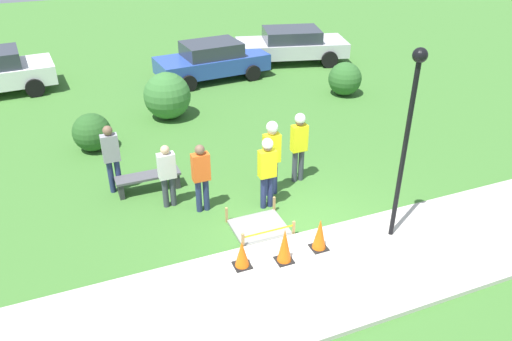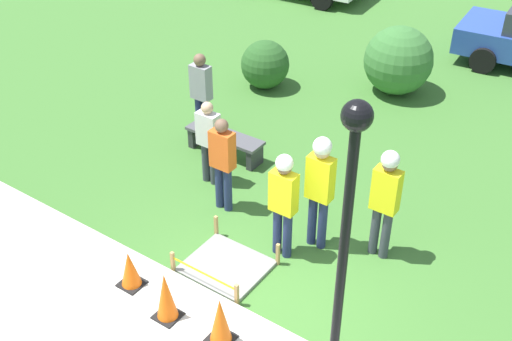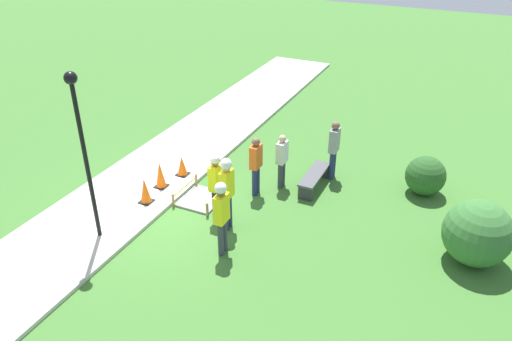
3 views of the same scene
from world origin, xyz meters
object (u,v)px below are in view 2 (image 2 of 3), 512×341
Objects in this scene: traffic_cone_far_patch at (166,296)px; lamppost_near at (345,236)px; worker_assistant at (320,182)px; traffic_cone_sidewalk_edge at (220,320)px; traffic_cone_near_patch at (130,269)px; worker_trainee at (283,197)px; bystander_in_orange_shirt at (223,159)px; park_bench at (225,140)px; bystander_in_white_shirt at (201,91)px; bystander_in_gray_shirt at (209,138)px; worker_supervisor at (386,195)px.

traffic_cone_far_patch is 3.39m from lamppost_near.
worker_assistant is (0.83, 2.56, 0.72)m from traffic_cone_far_patch.
lamppost_near reaches higher than traffic_cone_sidewalk_edge.
lamppost_near is (3.36, -0.22, 2.36)m from traffic_cone_near_patch.
traffic_cone_sidewalk_edge is 2.85m from lamppost_near.
worker_trainee is at bearing 133.49° from lamppost_near.
lamppost_near is at bearing -36.38° from bystander_in_orange_shirt.
bystander_in_white_shirt is (-0.76, 0.29, 0.70)m from park_bench.
lamppost_near reaches higher than bystander_in_gray_shirt.
worker_trainee reaches higher than traffic_cone_near_patch.
worker_assistant is (-0.01, 2.46, 0.75)m from traffic_cone_sidewalk_edge.
bystander_in_white_shirt reaches higher than traffic_cone_sidewalk_edge.
traffic_cone_near_patch is at bearing -124.88° from worker_assistant.
traffic_cone_near_patch is 0.83× the size of traffic_cone_sidewalk_edge.
worker_supervisor is 1.05× the size of bystander_in_white_shirt.
bystander_in_gray_shirt is at bearing -69.36° from park_bench.
bystander_in_orange_shirt reaches higher than traffic_cone_far_patch.
traffic_cone_sidewalk_edge is 4.67m from park_bench.
worker_trainee reaches higher than traffic_cone_far_patch.
bystander_in_orange_shirt reaches higher than traffic_cone_near_patch.
traffic_cone_far_patch is at bearing -69.34° from bystander_in_orange_shirt.
bystander_in_white_shirt is at bearing 141.32° from lamppost_near.
worker_trainee is 1.05× the size of bystander_in_orange_shirt.
worker_supervisor is 1.04× the size of worker_trainee.
bystander_in_gray_shirt is at bearing 130.41° from traffic_cone_sidewalk_edge.
park_bench is 3.18m from worker_assistant.
worker_supervisor is 1.17× the size of bystander_in_gray_shirt.
worker_trainee is at bearing 76.31° from traffic_cone_far_patch.
bystander_in_gray_shirt is 1.59m from bystander_in_white_shirt.
traffic_cone_near_patch is 0.86m from traffic_cone_far_patch.
bystander_in_orange_shirt is 1.07× the size of bystander_in_gray_shirt.
traffic_cone_far_patch is 4.97m from bystander_in_white_shirt.
lamppost_near is at bearing -3.79° from traffic_cone_near_patch.
bystander_in_gray_shirt reaches higher than park_bench.
lamppost_near reaches higher than traffic_cone_far_patch.
traffic_cone_sidewalk_edge is at bearing -49.59° from bystander_in_gray_shirt.
traffic_cone_near_patch is 0.37× the size of bystander_in_gray_shirt.
park_bench is at bearing 126.57° from traffic_cone_sidewalk_edge.
lamppost_near is at bearing -38.68° from bystander_in_white_shirt.
worker_assistant is at bearing 56.45° from worker_trainee.
traffic_cone_sidewalk_edge is 3.81m from bystander_in_gray_shirt.
worker_trainee reaches higher than bystander_in_white_shirt.
traffic_cone_far_patch is 0.19× the size of lamppost_near.
traffic_cone_far_patch is 1.08× the size of traffic_cone_sidewalk_edge.
worker_trainee is (2.45, -1.77, 0.76)m from park_bench.
worker_supervisor is 3.36m from bystander_in_gray_shirt.
bystander_in_gray_shirt is (-2.45, 0.42, -0.30)m from worker_assistant.
traffic_cone_far_patch reaches higher than park_bench.
traffic_cone_sidewalk_edge is 0.45× the size of park_bench.
worker_assistant reaches higher than traffic_cone_sidewalk_edge.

